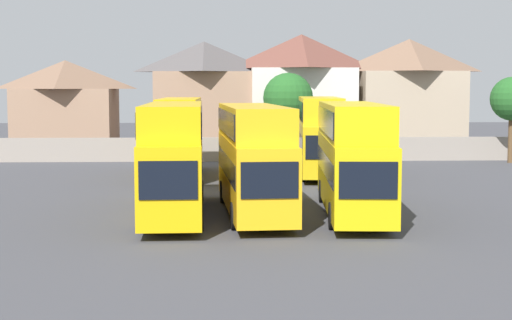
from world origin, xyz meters
TOP-DOWN VIEW (x-y plane):
  - ground at (0.00, 18.00)m, footprint 140.00×140.00m
  - depot_boundary_wall at (0.00, 24.66)m, footprint 56.00×0.50m
  - bus_1 at (-3.72, -0.20)m, footprint 2.76×12.05m
  - bus_2 at (-0.24, -0.03)m, footprint 3.17×11.66m
  - bus_3 at (4.14, -0.22)m, footprint 3.24×11.93m
  - bus_4 at (-4.34, 14.97)m, footprint 2.54×10.90m
  - bus_5 at (0.09, 14.35)m, footprint 2.62×10.22m
  - bus_6 at (4.54, 14.81)m, footprint 3.22×10.74m
  - house_terrace_left at (-15.23, 33.60)m, footprint 8.73×6.60m
  - house_terrace_centre at (-3.26, 33.72)m, footprint 8.79×6.79m
  - house_terrace_right at (5.23, 33.68)m, footprint 9.31×7.85m
  - house_terrace_far_right at (14.67, 33.53)m, footprint 9.24×7.02m
  - tree_left_of_lot at (3.53, 27.16)m, footprint 3.98×3.98m
  - tree_behind_wall at (19.87, 22.66)m, footprint 3.27×3.27m

SIDE VIEW (x-z plane):
  - ground at x=0.00m, z-range 0.00..0.00m
  - depot_boundary_wall at x=0.00m, z-range 0.00..1.80m
  - bus_5 at x=0.09m, z-range 0.24..3.76m
  - bus_2 at x=-0.24m, z-range 0.31..5.13m
  - bus_4 at x=-4.34m, z-range 0.31..5.23m
  - bus_3 at x=4.14m, z-range 0.31..5.23m
  - bus_1 at x=-3.72m, z-range 0.31..5.23m
  - bus_6 at x=4.54m, z-range 0.31..5.30m
  - house_terrace_left at x=-15.23m, z-range 0.08..8.01m
  - tree_behind_wall at x=19.87m, z-range 1.50..7.91m
  - tree_left_of_lot at x=3.53m, z-range 1.36..8.12m
  - house_terrace_centre at x=-3.26m, z-range 0.09..9.66m
  - house_terrace_far_right at x=14.67m, z-range 0.10..9.91m
  - house_terrace_right at x=5.23m, z-range 0.10..10.31m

